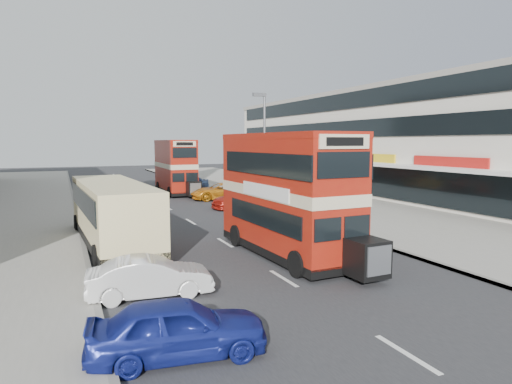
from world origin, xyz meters
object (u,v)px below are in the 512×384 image
bus_main (287,194)px  cyclist (239,196)px  car_right_c (189,182)px  pedestrian_far (242,179)px  street_lamp (263,140)px  car_left_near (178,328)px  bus_second (175,166)px  car_right_b (221,191)px  pedestrian_near (292,196)px  coach (112,211)px  car_right_a (245,198)px  car_left_front (150,277)px

bus_main → cyclist: bus_main is taller
car_right_c → pedestrian_far: pedestrian_far is taller
pedestrian_far → street_lamp: bearing=-107.5°
car_left_near → bus_second: bearing=-5.8°
street_lamp → pedestrian_far: size_ratio=4.30×
bus_main → car_right_b: bus_main is taller
pedestrian_near → bus_second: bearing=-105.9°
street_lamp → pedestrian_near: size_ratio=4.47×
bus_main → street_lamp: bearing=-113.1°
coach → pedestrian_near: size_ratio=5.57×
car_right_a → cyclist: size_ratio=2.17×
car_left_near → car_right_a: car_right_a is taller
car_right_c → car_right_b: bearing=-1.1°
pedestrian_near → car_right_c: bearing=-117.0°
pedestrian_far → cyclist: (-4.32, -10.26, -0.30)m
car_left_front → street_lamp: bearing=-29.5°
bus_second → car_left_front: 27.67m
coach → car_right_b: 16.39m
car_right_b → cyclist: 4.49m
car_left_front → cyclist: size_ratio=1.64×
car_right_b → car_right_c: (-0.15, 9.28, -0.04)m
cyclist → car_right_a: bearing=-69.6°
car_left_front → car_right_c: 31.60m
car_left_near → pedestrian_far: 33.71m
street_lamp → pedestrian_far: (2.57, 10.67, -3.69)m
car_right_a → car_right_b: size_ratio=1.00×
car_left_front → pedestrian_near: (11.91, 13.28, 0.45)m
bus_second → car_right_c: (2.22, 3.51, -1.82)m
bus_second → pedestrian_near: (4.77, -13.39, -1.41)m
street_lamp → bus_second: 11.60m
bus_main → car_right_a: bearing=-107.4°
street_lamp → car_right_c: street_lamp is taller
car_right_b → pedestrian_far: bearing=151.7°
coach → car_left_near: bearing=-92.7°
coach → car_right_a: 12.68m
car_right_a → pedestrian_far: (4.07, 10.91, 0.38)m
bus_second → pedestrian_far: bus_second is taller
bus_main → pedestrian_far: 25.12m
bus_main → pedestrian_near: bearing=-121.5°
street_lamp → car_right_c: (-1.69, 14.18, -4.14)m
car_left_front → car_right_c: (9.36, 30.18, 0.04)m
coach → pedestrian_near: bearing=21.0°
coach → pedestrian_far: coach is taller
coach → pedestrian_near: 13.38m
pedestrian_near → car_right_b: bearing=-108.0°
coach → cyclist: bearing=38.8°
car_left_front → pedestrian_near: 17.84m
coach → car_right_c: bearing=63.4°
cyclist → coach: bearing=-138.3°
car_left_near → pedestrian_far: bearing=-16.6°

